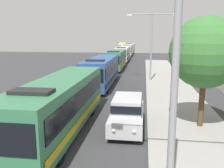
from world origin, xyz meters
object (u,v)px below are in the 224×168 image
bus_rear (127,50)px  box_truck_oncoming (123,46)px  bus_lead (61,103)px  bus_middle (116,59)px  bus_fourth_in_line (123,54)px  roadside_tree (205,53)px  white_suv (127,111)px  bus_second_in_line (102,71)px  streetlamp_near (177,35)px  streetlamp_mid (151,39)px  bus_tail_end (130,48)px

bus_rear → box_truck_oncoming: size_ratio=1.49×
bus_lead → bus_middle: bearing=90.0°
bus_lead → bus_fourth_in_line: (0.00, 39.47, 0.00)m
roadside_tree → bus_lead: bearing=-168.8°
bus_rear → white_suv: (3.70, -52.38, -0.66)m
bus_second_in_line → bus_lead: bearing=-90.0°
streetlamp_near → streetlamp_mid: streetlamp_near is taller
bus_fourth_in_line → streetlamp_mid: streetlamp_mid is taller
bus_lead → bus_fourth_in_line: bearing=90.0°
bus_lead → bus_middle: (-0.00, 26.54, -0.00)m
bus_fourth_in_line → streetlamp_near: bearing=-83.3°
bus_lead → white_suv: bus_lead is taller
box_truck_oncoming → bus_fourth_in_line: bearing=-84.9°
white_suv → streetlamp_mid: streetlamp_mid is taller
bus_lead → roadside_tree: bearing=11.2°
streetlamp_near → streetlamp_mid: size_ratio=1.09×
bus_second_in_line → roadside_tree: size_ratio=1.73×
bus_lead → streetlamp_mid: (5.40, 16.41, 3.34)m
bus_tail_end → roadside_tree: (8.00, -65.27, 2.80)m
bus_fourth_in_line → streetlamp_mid: (5.40, -23.06, 3.34)m
bus_second_in_line → white_suv: bus_second_in_line is taller
bus_middle → bus_tail_end: 40.32m
bus_second_in_line → white_suv: bearing=-73.0°
bus_second_in_line → bus_rear: same height
bus_fourth_in_line → white_suv: (3.70, -38.48, -0.66)m
bus_second_in_line → bus_middle: (-0.00, 13.43, -0.00)m
bus_tail_end → streetlamp_near: (5.40, -73.13, 3.73)m
white_suv → roadside_tree: bearing=7.8°
box_truck_oncoming → streetlamp_mid: (8.70, -59.94, 3.32)m
bus_middle → box_truck_oncoming: (-3.30, 49.82, 0.02)m
bus_lead → bus_second_in_line: same height
bus_second_in_line → roadside_tree: 14.31m
white_suv → roadside_tree: 5.55m
bus_middle → box_truck_oncoming: 49.93m
bus_middle → bus_tail_end: (0.00, 40.32, 0.00)m
roadside_tree → streetlamp_near: bearing=-108.4°
bus_lead → streetlamp_near: bearing=-49.2°
bus_lead → streetlamp_mid: 17.60m
bus_fourth_in_line → streetlamp_mid: 23.92m
streetlamp_mid → streetlamp_near: bearing=-90.0°
streetlamp_near → roadside_tree: streetlamp_near is taller
bus_tail_end → bus_rear: bearing=-90.0°
bus_second_in_line → bus_fourth_in_line: (0.00, 26.36, 0.00)m
bus_rear → box_truck_oncoming: bearing=98.2°
bus_fourth_in_line → box_truck_oncoming: size_ratio=1.57×
streetlamp_mid → box_truck_oncoming: bearing=98.3°
bus_rear → bus_tail_end: 13.48m
bus_second_in_line → white_suv: (3.70, -12.12, -0.66)m
bus_lead → streetlamp_near: (5.40, -6.26, 3.73)m
bus_second_in_line → bus_tail_end: size_ratio=0.91×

